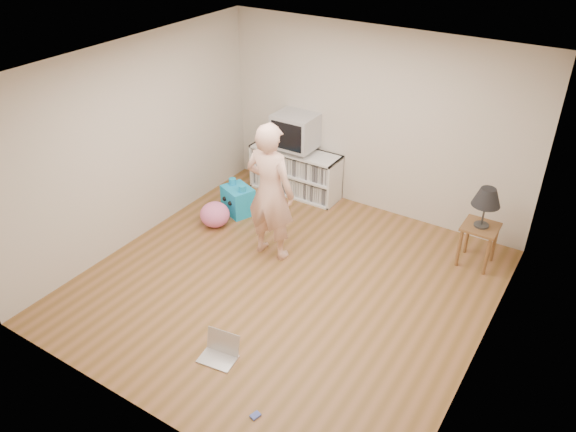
% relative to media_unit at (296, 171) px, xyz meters
% --- Properties ---
extents(ground, '(4.50, 4.50, 0.00)m').
position_rel_media_unit_xyz_m(ground, '(1.11, -2.04, -0.35)').
color(ground, brown).
rests_on(ground, ground).
extents(walls, '(4.52, 4.52, 2.60)m').
position_rel_media_unit_xyz_m(walls, '(1.11, -2.04, 0.95)').
color(walls, beige).
rests_on(walls, ground).
extents(ceiling, '(4.50, 4.50, 0.01)m').
position_rel_media_unit_xyz_m(ceiling, '(1.11, -2.04, 2.25)').
color(ceiling, white).
rests_on(ceiling, walls).
extents(media_unit, '(1.40, 0.45, 0.70)m').
position_rel_media_unit_xyz_m(media_unit, '(0.00, 0.00, 0.00)').
color(media_unit, white).
rests_on(media_unit, ground).
extents(dvd_deck, '(0.45, 0.35, 0.07)m').
position_rel_media_unit_xyz_m(dvd_deck, '(0.00, -0.02, 0.39)').
color(dvd_deck, gray).
rests_on(dvd_deck, media_unit).
extents(crt_tv, '(0.60, 0.53, 0.50)m').
position_rel_media_unit_xyz_m(crt_tv, '(-0.00, -0.02, 0.67)').
color(crt_tv, '#B1B1B6').
rests_on(crt_tv, dvd_deck).
extents(side_table, '(0.42, 0.42, 0.55)m').
position_rel_media_unit_xyz_m(side_table, '(2.88, -0.39, 0.07)').
color(side_table, brown).
rests_on(side_table, ground).
extents(table_lamp, '(0.34, 0.34, 0.52)m').
position_rel_media_unit_xyz_m(table_lamp, '(2.88, -0.39, 0.59)').
color(table_lamp, '#333333').
rests_on(table_lamp, side_table).
extents(person, '(0.66, 0.44, 1.79)m').
position_rel_media_unit_xyz_m(person, '(0.59, -1.57, 0.55)').
color(person, beige).
rests_on(person, ground).
extents(laptop, '(0.40, 0.34, 0.25)m').
position_rel_media_unit_xyz_m(laptop, '(1.18, -3.37, -0.28)').
color(laptop, silver).
rests_on(laptop, ground).
extents(playing_cards, '(0.09, 0.10, 0.02)m').
position_rel_media_unit_xyz_m(playing_cards, '(1.91, -3.79, -0.34)').
color(playing_cards, '#495CC4').
rests_on(playing_cards, ground).
extents(plush_blue, '(0.52, 0.47, 0.50)m').
position_rel_media_unit_xyz_m(plush_blue, '(-0.38, -0.98, -0.14)').
color(plush_blue, '#0F9BDB').
rests_on(plush_blue, ground).
extents(plush_pink, '(0.49, 0.49, 0.35)m').
position_rel_media_unit_xyz_m(plush_pink, '(-0.44, -1.44, -0.18)').
color(plush_pink, pink).
rests_on(plush_pink, ground).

